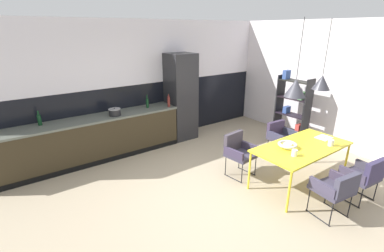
# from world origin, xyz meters

# --- Properties ---
(ground_plane) EXTENTS (8.98, 8.98, 0.00)m
(ground_plane) POSITION_xyz_m (0.00, 0.00, 0.00)
(ground_plane) COLOR tan
(back_wall_splashback_dark) EXTENTS (6.91, 0.12, 1.40)m
(back_wall_splashback_dark) POSITION_xyz_m (0.00, 2.91, 0.70)
(back_wall_splashback_dark) COLOR black
(back_wall_splashback_dark) RESTS_ON ground
(back_wall_panel_upper) EXTENTS (6.91, 0.12, 1.40)m
(back_wall_panel_upper) POSITION_xyz_m (0.00, 2.91, 2.10)
(back_wall_panel_upper) COLOR silver
(back_wall_panel_upper) RESTS_ON back_wall_splashback_dark
(side_wall_right) EXTENTS (0.12, 5.94, 2.80)m
(side_wall_right) POSITION_xyz_m (3.39, 0.00, 1.40)
(side_wall_right) COLOR silver
(side_wall_right) RESTS_ON ground
(kitchen_counter) EXTENTS (3.80, 0.63, 0.90)m
(kitchen_counter) POSITION_xyz_m (-1.42, 2.55, 0.45)
(kitchen_counter) COLOR #33291A
(kitchen_counter) RESTS_ON ground
(refrigerator_column) EXTENTS (0.63, 0.60, 2.06)m
(refrigerator_column) POSITION_xyz_m (0.80, 2.55, 1.03)
(refrigerator_column) COLOR #232326
(refrigerator_column) RESTS_ON ground
(dining_table) EXTENTS (1.74, 0.86, 0.73)m
(dining_table) POSITION_xyz_m (1.24, -0.50, 0.68)
(dining_table) COLOR yellow
(dining_table) RESTS_ON ground
(armchair_corner_seat) EXTENTS (0.51, 0.50, 0.74)m
(armchair_corner_seat) POSITION_xyz_m (1.89, 0.43, 0.49)
(armchair_corner_seat) COLOR #373344
(armchair_corner_seat) RESTS_ON ground
(armchair_head_of_table) EXTENTS (0.53, 0.52, 0.76)m
(armchair_head_of_table) POSITION_xyz_m (1.61, -1.38, 0.48)
(armchair_head_of_table) COLOR #373344
(armchair_head_of_table) RESTS_ON ground
(armchair_facing_counter) EXTENTS (0.53, 0.52, 0.80)m
(armchair_facing_counter) POSITION_xyz_m (0.61, 0.38, 0.51)
(armchair_facing_counter) COLOR #373344
(armchair_facing_counter) RESTS_ON ground
(armchair_far_side) EXTENTS (0.54, 0.53, 0.75)m
(armchair_far_side) POSITION_xyz_m (0.85, -1.33, 0.50)
(armchair_far_side) COLOR #373344
(armchair_far_side) RESTS_ON ground
(fruit_bowl) EXTENTS (0.31, 0.31, 0.08)m
(fruit_bowl) POSITION_xyz_m (0.97, -0.39, 0.78)
(fruit_bowl) COLOR silver
(fruit_bowl) RESTS_ON dining_table
(open_book) EXTENTS (0.27, 0.22, 0.02)m
(open_book) POSITION_xyz_m (1.88, -0.51, 0.73)
(open_book) COLOR white
(open_book) RESTS_ON dining_table
(mug_short_terracotta) EXTENTS (0.14, 0.09, 0.11)m
(mug_short_terracotta) POSITION_xyz_m (1.64, -0.77, 0.78)
(mug_short_terracotta) COLOR white
(mug_short_terracotta) RESTS_ON dining_table
(mug_glass_clear) EXTENTS (0.13, 0.08, 0.10)m
(mug_glass_clear) POSITION_xyz_m (0.80, -0.64, 0.78)
(mug_glass_clear) COLOR white
(mug_glass_clear) RESTS_ON dining_table
(cooking_pot) EXTENTS (0.24, 0.24, 0.17)m
(cooking_pot) POSITION_xyz_m (-0.90, 2.45, 0.98)
(cooking_pot) COLOR black
(cooking_pot) RESTS_ON kitchen_counter
(bottle_oil_tall) EXTENTS (0.06, 0.06, 0.30)m
(bottle_oil_tall) POSITION_xyz_m (-0.09, 2.58, 1.02)
(bottle_oil_tall) COLOR #0F3319
(bottle_oil_tall) RESTS_ON kitchen_counter
(bottle_spice_small) EXTENTS (0.06, 0.06, 0.29)m
(bottle_spice_small) POSITION_xyz_m (0.35, 2.38, 1.03)
(bottle_spice_small) COLOR maroon
(bottle_spice_small) RESTS_ON kitchen_counter
(bottle_vinegar_dark) EXTENTS (0.07, 0.07, 0.27)m
(bottle_vinegar_dark) POSITION_xyz_m (-2.24, 2.68, 1.01)
(bottle_vinegar_dark) COLOR #0F3319
(bottle_vinegar_dark) RESTS_ON kitchen_counter
(open_shelf_unit) EXTENTS (0.30, 0.79, 1.68)m
(open_shelf_unit) POSITION_xyz_m (2.83, 0.83, 0.84)
(open_shelf_unit) COLOR black
(open_shelf_unit) RESTS_ON ground
(pendant_lamp_over_table_near) EXTENTS (0.32, 0.32, 1.13)m
(pendant_lamp_over_table_near) POSITION_xyz_m (0.89, -0.45, 1.75)
(pendant_lamp_over_table_near) COLOR black
(pendant_lamp_over_table_far) EXTENTS (0.28, 0.28, 1.10)m
(pendant_lamp_over_table_far) POSITION_xyz_m (1.59, -0.46, 1.77)
(pendant_lamp_over_table_far) COLOR black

